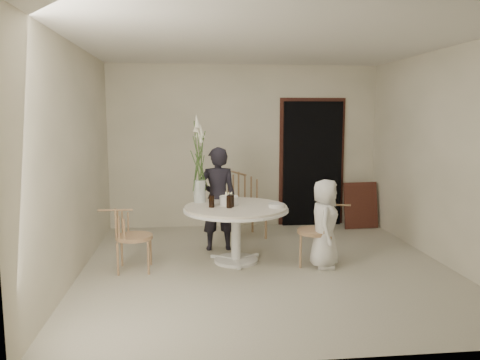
{
  "coord_description": "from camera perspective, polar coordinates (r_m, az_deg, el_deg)",
  "views": [
    {
      "loc": [
        -0.93,
        -5.54,
        1.87
      ],
      "look_at": [
        -0.29,
        0.3,
        1.06
      ],
      "focal_mm": 35.0,
      "sensor_mm": 36.0,
      "label": 1
    }
  ],
  "objects": [
    {
      "name": "cola_tumbler_b",
      "position": [
        5.8,
        -1.32,
        -2.66
      ],
      "size": [
        0.08,
        0.08,
        0.15
      ],
      "primitive_type": "cylinder",
      "rotation": [
        0.0,
        0.0,
        0.19
      ],
      "color": "black",
      "rests_on": "table"
    },
    {
      "name": "cola_tumbler_d",
      "position": [
        5.86,
        -1.08,
        -2.56
      ],
      "size": [
        0.07,
        0.07,
        0.16
      ],
      "primitive_type": "cylinder",
      "rotation": [
        0.0,
        0.0,
        0.03
      ],
      "color": "black",
      "rests_on": "table"
    },
    {
      "name": "birthday_cake",
      "position": [
        5.99,
        -1.36,
        -2.52
      ],
      "size": [
        0.24,
        0.24,
        0.17
      ],
      "rotation": [
        0.0,
        0.0,
        0.34
      ],
      "color": "white",
      "rests_on": "table"
    },
    {
      "name": "chair_right",
      "position": [
        5.97,
        10.25,
        -5.43
      ],
      "size": [
        0.53,
        0.5,
        0.79
      ],
      "rotation": [
        0.0,
        0.0,
        -1.81
      ],
      "color": "tan",
      "rests_on": "ground"
    },
    {
      "name": "cola_tumbler_c",
      "position": [
        5.94,
        -3.48,
        -2.52
      ],
      "size": [
        0.07,
        0.07,
        0.14
      ],
      "primitive_type": "cylinder",
      "rotation": [
        0.0,
        0.0,
        -0.11
      ],
      "color": "black",
      "rests_on": "table"
    },
    {
      "name": "picture_frame",
      "position": [
        8.05,
        14.5,
        -3.0
      ],
      "size": [
        0.59,
        0.21,
        0.76
      ],
      "primitive_type": "cube",
      "rotation": [
        -0.17,
        0.0,
        0.07
      ],
      "color": "#50271B",
      "rests_on": "ground"
    },
    {
      "name": "cola_tumbler_a",
      "position": [
        5.85,
        -3.48,
        -2.62
      ],
      "size": [
        0.08,
        0.08,
        0.15
      ],
      "primitive_type": "cylinder",
      "rotation": [
        0.0,
        0.0,
        -0.09
      ],
      "color": "black",
      "rests_on": "table"
    },
    {
      "name": "door_trim",
      "position": [
        8.08,
        8.73,
        2.41
      ],
      "size": [
        1.12,
        0.03,
        2.22
      ],
      "primitive_type": "cube",
      "color": "#50271B",
      "rests_on": "ground"
    },
    {
      "name": "ground",
      "position": [
        5.92,
        3.19,
        -10.53
      ],
      "size": [
        4.5,
        4.5,
        0.0
      ],
      "primitive_type": "plane",
      "color": "beige",
      "rests_on": "ground"
    },
    {
      "name": "room_shell",
      "position": [
        5.62,
        3.32,
        5.33
      ],
      "size": [
        4.5,
        4.5,
        4.5
      ],
      "color": "silver",
      "rests_on": "ground"
    },
    {
      "name": "girl",
      "position": [
        6.49,
        -2.76,
        -2.31
      ],
      "size": [
        0.53,
        0.36,
        1.44
      ],
      "primitive_type": "imported",
      "rotation": [
        0.0,
        0.0,
        3.17
      ],
      "color": "black",
      "rests_on": "ground"
    },
    {
      "name": "plate_stack",
      "position": [
        5.85,
        4.47,
        -3.12
      ],
      "size": [
        0.25,
        0.25,
        0.05
      ],
      "primitive_type": "cylinder",
      "rotation": [
        0.0,
        0.0,
        0.27
      ],
      "color": "white",
      "rests_on": "table"
    },
    {
      "name": "table",
      "position": [
        5.95,
        -0.49,
        -4.27
      ],
      "size": [
        1.33,
        1.33,
        0.73
      ],
      "color": "white",
      "rests_on": "ground"
    },
    {
      "name": "boy",
      "position": [
        5.86,
        10.29,
        -5.26
      ],
      "size": [
        0.48,
        0.61,
        1.1
      ],
      "primitive_type": "imported",
      "rotation": [
        0.0,
        0.0,
        1.29
      ],
      "color": "white",
      "rests_on": "ground"
    },
    {
      "name": "flower_vase",
      "position": [
        6.14,
        -4.99,
        2.06
      ],
      "size": [
        0.16,
        0.16,
        1.17
      ],
      "rotation": [
        0.0,
        0.0,
        0.23
      ],
      "color": "silver",
      "rests_on": "table"
    },
    {
      "name": "doorway",
      "position": [
        8.05,
        8.79,
        1.96
      ],
      "size": [
        1.0,
        0.1,
        2.1
      ],
      "primitive_type": "cube",
      "color": "black",
      "rests_on": "ground"
    },
    {
      "name": "chair_far",
      "position": [
        7.29,
        0.27,
        -1.83
      ],
      "size": [
        0.67,
        0.69,
        0.99
      ],
      "rotation": [
        0.0,
        0.0,
        0.33
      ],
      "color": "tan",
      "rests_on": "ground"
    },
    {
      "name": "chair_left",
      "position": [
        5.81,
        -13.86,
        -6.01
      ],
      "size": [
        0.47,
        0.44,
        0.77
      ],
      "rotation": [
        0.0,
        0.0,
        1.58
      ],
      "color": "tan",
      "rests_on": "ground"
    }
  ]
}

